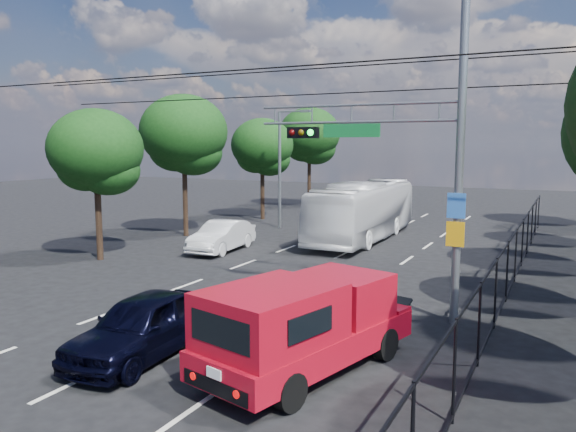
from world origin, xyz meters
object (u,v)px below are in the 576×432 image
Objects in this scene: red_pickup at (306,323)px; navy_hatchback at (143,325)px; white_bus at (364,211)px; white_van at (222,236)px; signal_mast at (417,139)px.

red_pickup is 4.03m from navy_hatchback.
red_pickup is 0.55× the size of white_bus.
white_van is (-5.78, 12.12, -0.04)m from navy_hatchback.
signal_mast is at bearing -65.85° from white_bus.
white_bus is at bearing 89.68° from navy_hatchback.
red_pickup is 1.37× the size of navy_hatchback.
white_bus is at bearing 105.26° from red_pickup.
white_van is (-9.70, 11.25, -0.43)m from red_pickup.
signal_mast is 13.22m from white_van.
red_pickup is 1.40× the size of white_van.
white_bus reaches higher than white_van.
red_pickup is 14.86m from white_van.
red_pickup is at bearing -75.86° from white_bus.
signal_mast reaches higher than navy_hatchback.
signal_mast is 2.12× the size of navy_hatchback.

